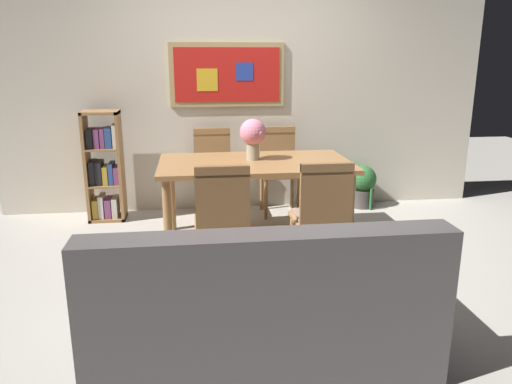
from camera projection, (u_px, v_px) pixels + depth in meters
The scene contains 11 objects.
ground_plane at pixel (267, 265), 4.00m from camera, with size 12.00×12.00×0.00m, color #B7B2A8.
wall_back_with_painting at pixel (244, 88), 5.28m from camera, with size 5.20×0.14×2.60m.
dining_table at pixel (255, 171), 4.37m from camera, with size 1.68×0.95×0.74m.
dining_chair_far_left at pixel (213, 165), 5.14m from camera, with size 0.40×0.41×0.91m.
dining_chair_near_left at pixel (222, 214), 3.56m from camera, with size 0.40×0.41×0.91m.
dining_chair_near_right at pixel (322, 210), 3.64m from camera, with size 0.40×0.41×0.91m.
dining_chair_far_right at pixel (279, 163), 5.25m from camera, with size 0.40×0.41×0.91m.
leather_couch at pixel (260, 310), 2.67m from camera, with size 1.80×0.84×0.84m.
bookshelf at pixel (105, 169), 5.01m from camera, with size 0.36×0.28×1.11m.
potted_ivy at pixel (363, 186), 5.51m from camera, with size 0.30×0.31×0.54m.
flower_vase at pixel (253, 135), 4.37m from camera, with size 0.24×0.23×0.36m.
Camera 1 is at (-0.55, -3.66, 1.63)m, focal length 34.75 mm.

